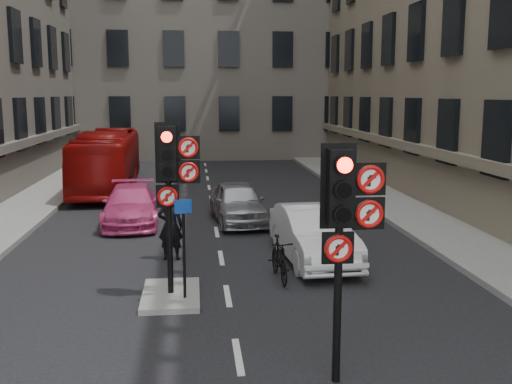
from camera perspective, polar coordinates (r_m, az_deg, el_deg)
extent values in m
cube|color=gray|center=(21.21, 15.97, -2.40)|extent=(3.00, 50.00, 0.16)
cube|color=gray|center=(12.96, -8.10, -9.70)|extent=(1.20, 2.00, 0.12)
cube|color=#666056|center=(45.61, -5.28, 16.55)|extent=(30.00, 14.00, 20.00)
cylinder|color=black|center=(9.04, 7.76, -10.60)|extent=(0.12, 0.12, 2.40)
cube|color=black|center=(8.60, 8.02, 0.42)|extent=(0.36, 0.28, 1.10)
cube|color=black|center=(8.73, 7.81, 0.55)|extent=(0.52, 0.03, 1.25)
cylinder|color=#FF1407|center=(8.32, 8.48, 2.54)|extent=(0.22, 0.01, 0.22)
cylinder|color=black|center=(8.37, 8.42, 0.16)|extent=(0.22, 0.01, 0.22)
cylinder|color=black|center=(8.43, 8.36, -2.19)|extent=(0.22, 0.01, 0.22)
cube|color=black|center=(8.68, 10.76, 1.23)|extent=(0.47, 0.05, 0.47)
cylinder|color=white|center=(8.64, 10.84, 1.19)|extent=(0.41, 0.02, 0.41)
torus|color=#BF0C0A|center=(8.63, 10.86, 1.17)|extent=(0.41, 0.06, 0.41)
cube|color=#BF0C0A|center=(8.62, 10.87, 1.17)|extent=(0.25, 0.01, 0.25)
cube|color=black|center=(8.76, 10.66, -2.01)|extent=(0.47, 0.05, 0.47)
cylinder|color=white|center=(8.72, 10.73, -2.06)|extent=(0.41, 0.02, 0.41)
torus|color=#BF0C0A|center=(8.71, 10.76, -2.08)|extent=(0.41, 0.06, 0.41)
cube|color=#BF0C0A|center=(8.71, 10.77, -2.09)|extent=(0.25, 0.01, 0.25)
cube|color=black|center=(8.76, 7.79, -5.29)|extent=(0.47, 0.05, 0.47)
cylinder|color=white|center=(8.72, 7.85, -5.36)|extent=(0.41, 0.02, 0.41)
torus|color=#BF0C0A|center=(8.71, 7.88, -5.39)|extent=(0.41, 0.06, 0.41)
cube|color=#BF0C0A|center=(8.70, 7.88, -5.39)|extent=(0.25, 0.01, 0.25)
cylinder|color=black|center=(12.61, -8.23, -4.28)|extent=(0.12, 0.12, 2.40)
cube|color=black|center=(12.32, -8.42, 3.66)|extent=(0.36, 0.28, 1.10)
cube|color=black|center=(12.45, -8.40, 3.72)|extent=(0.52, 0.03, 1.25)
cylinder|color=#FF1407|center=(12.04, -8.51, 5.20)|extent=(0.22, 0.02, 0.22)
cylinder|color=black|center=(12.07, -8.47, 3.54)|extent=(0.22, 0.02, 0.22)
cylinder|color=black|center=(12.11, -8.43, 1.90)|extent=(0.22, 0.02, 0.22)
cube|color=black|center=(12.28, -6.48, 4.24)|extent=(0.47, 0.05, 0.47)
cylinder|color=white|center=(12.24, -6.48, 4.23)|extent=(0.41, 0.02, 0.41)
torus|color=#BF0C0A|center=(12.22, -6.48, 4.22)|extent=(0.41, 0.06, 0.41)
cube|color=#BF0C0A|center=(12.22, -6.48, 4.22)|extent=(0.25, 0.02, 0.25)
cube|color=black|center=(12.33, -6.43, 1.93)|extent=(0.47, 0.05, 0.47)
cylinder|color=white|center=(12.29, -6.43, 1.91)|extent=(0.41, 0.02, 0.41)
torus|color=#BF0C0A|center=(12.28, -6.43, 1.90)|extent=(0.41, 0.06, 0.41)
cube|color=#BF0C0A|center=(12.27, -6.43, 1.89)|extent=(0.25, 0.02, 0.25)
cube|color=black|center=(12.42, -8.42, -0.39)|extent=(0.47, 0.05, 0.47)
cylinder|color=white|center=(12.38, -8.43, -0.43)|extent=(0.41, 0.02, 0.41)
torus|color=#BF0C0A|center=(12.36, -8.43, -0.44)|extent=(0.41, 0.06, 0.41)
cube|color=#BF0C0A|center=(12.36, -8.43, -0.44)|extent=(0.25, 0.02, 0.25)
imported|color=#9B9FA3|center=(19.98, -1.76, -1.00)|extent=(1.96, 4.12, 1.36)
imported|color=silver|center=(15.44, 5.47, -4.03)|extent=(1.76, 4.37, 1.41)
imported|color=#CF3C7B|center=(20.21, -11.82, -1.22)|extent=(1.99, 4.41, 1.25)
imported|color=maroon|center=(27.40, -13.97, 2.91)|extent=(2.51, 9.55, 2.64)
imported|color=black|center=(13.91, 2.24, -6.37)|extent=(0.57, 1.70, 1.00)
imported|color=black|center=(15.63, -8.15, -3.21)|extent=(0.70, 0.50, 1.79)
cylinder|color=black|center=(12.31, -6.87, -5.50)|extent=(0.06, 0.06, 2.02)
cube|color=navy|center=(12.06, -6.96, -1.39)|extent=(0.35, 0.10, 0.28)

